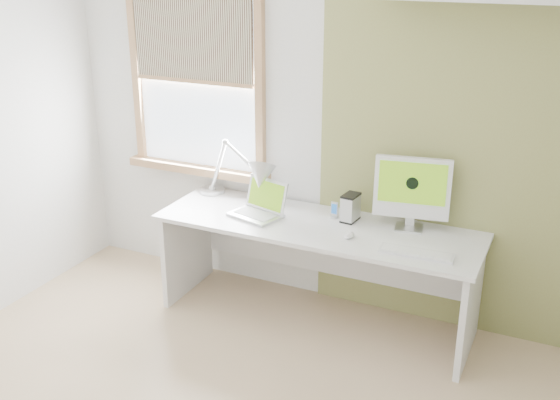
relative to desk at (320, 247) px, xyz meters
The scene contains 11 objects.
room 1.64m from the desk, 94.83° to the right, with size 4.04×3.54×2.64m.
accent_wall 1.20m from the desk, 18.71° to the left, with size 2.00×0.02×2.60m, color olive.
window 1.53m from the desk, 166.41° to the left, with size 1.20×0.14×1.42m.
desk is the anchor object (origin of this frame).
desk_lamp 0.69m from the desk, behind, with size 0.74×0.45×0.45m.
laptop 0.50m from the desk, behind, with size 0.40×0.36×0.24m.
phone_dock 0.25m from the desk, 57.43° to the left, with size 0.07×0.07×0.12m.
external_drive 0.35m from the desk, 27.78° to the left, with size 0.11×0.16×0.19m.
imac 0.75m from the desk, 14.35° to the left, with size 0.50×0.20×0.48m.
keyboard 0.78m from the desk, 18.28° to the right, with size 0.46×0.15×0.02m.
mouse 0.38m from the desk, 33.20° to the right, with size 0.06×0.10×0.03m, color white.
Camera 1 is at (1.63, -2.43, 2.47)m, focal length 42.48 mm.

